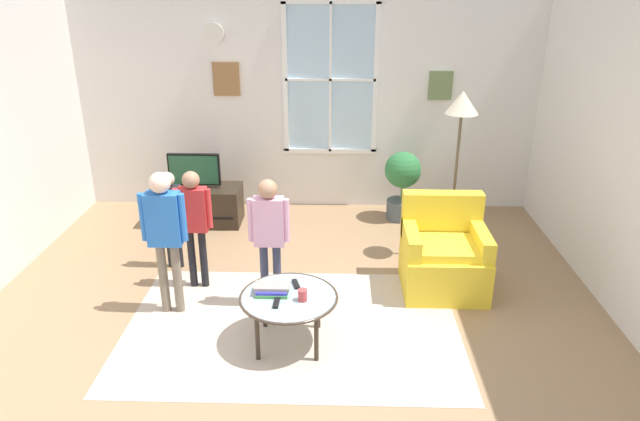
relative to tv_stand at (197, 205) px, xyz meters
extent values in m
cube|color=#9E7A56|center=(1.28, -2.43, -0.24)|extent=(6.19, 6.73, 0.02)
cube|color=silver|center=(1.28, 0.69, 1.14)|extent=(5.59, 0.12, 2.73)
cube|color=silver|center=(1.58, 0.62, 1.39)|extent=(1.09, 0.02, 1.77)
cube|color=white|center=(1.58, 0.60, 2.27)|extent=(1.15, 0.04, 0.06)
cube|color=white|center=(1.58, 0.60, 0.51)|extent=(1.15, 0.04, 0.06)
cube|color=white|center=(1.03, 0.60, 1.39)|extent=(0.06, 0.04, 1.77)
cube|color=white|center=(2.12, 0.60, 1.39)|extent=(0.06, 0.04, 1.77)
cube|color=white|center=(1.58, 0.60, 1.39)|extent=(0.03, 0.04, 1.77)
cube|color=white|center=(1.58, 0.60, 1.39)|extent=(1.09, 0.04, 0.03)
cube|color=olive|center=(0.32, 0.61, 1.39)|extent=(0.32, 0.03, 0.40)
cube|color=#667A4C|center=(2.89, 0.61, 1.33)|extent=(0.28, 0.03, 0.34)
cylinder|color=silver|center=(0.21, 0.60, 1.92)|extent=(0.24, 0.04, 0.24)
cube|color=#C6B29E|center=(1.30, -2.21, -0.22)|extent=(2.81, 1.91, 0.01)
cube|color=#2D2319|center=(0.00, 0.00, 0.00)|extent=(1.05, 0.47, 0.45)
cube|color=black|center=(0.00, -0.24, -0.07)|extent=(0.94, 0.02, 0.02)
cylinder|color=#4C4C4C|center=(0.00, 0.00, 0.25)|extent=(0.08, 0.08, 0.05)
cube|color=black|center=(0.00, 0.00, 0.45)|extent=(0.61, 0.05, 0.38)
cube|color=#1E4C33|center=(0.00, -0.03, 0.45)|extent=(0.57, 0.01, 0.34)
cube|color=yellow|center=(2.68, -1.52, -0.02)|extent=(0.76, 0.72, 0.42)
cube|color=yellow|center=(2.68, -1.22, 0.42)|extent=(0.76, 0.16, 0.45)
cube|color=yellow|center=(2.36, -1.52, 0.29)|extent=(0.12, 0.65, 0.20)
cube|color=yellow|center=(3.00, -1.52, 0.29)|extent=(0.12, 0.65, 0.20)
cube|color=yellow|center=(2.68, -1.57, 0.23)|extent=(0.61, 0.50, 0.08)
cylinder|color=#99B2B7|center=(1.30, -2.43, 0.20)|extent=(0.76, 0.76, 0.02)
torus|color=#3F3328|center=(1.30, -2.43, 0.20)|extent=(0.78, 0.78, 0.02)
cylinder|color=#33281E|center=(1.07, -2.20, -0.02)|extent=(0.04, 0.04, 0.42)
cylinder|color=#33281E|center=(1.53, -2.20, -0.02)|extent=(0.04, 0.04, 0.42)
cylinder|color=#33281E|center=(1.07, -2.65, -0.02)|extent=(0.04, 0.04, 0.42)
cylinder|color=#33281E|center=(1.53, -2.65, -0.02)|extent=(0.04, 0.04, 0.42)
cube|color=#439243|center=(1.17, -2.38, 0.22)|extent=(0.25, 0.20, 0.02)
cube|color=#393BC1|center=(1.17, -2.38, 0.24)|extent=(0.25, 0.18, 0.02)
cube|color=gray|center=(1.17, -2.38, 0.27)|extent=(0.28, 0.14, 0.03)
cylinder|color=#BF3F3F|center=(1.41, -2.48, 0.25)|extent=(0.07, 0.07, 0.09)
cube|color=black|center=(1.34, -2.25, 0.22)|extent=(0.08, 0.15, 0.02)
cube|color=black|center=(1.21, -2.55, 0.22)|extent=(0.04, 0.14, 0.02)
cylinder|color=#333851|center=(1.03, -1.85, 0.08)|extent=(0.07, 0.07, 0.61)
cylinder|color=#333851|center=(1.15, -1.85, 0.08)|extent=(0.07, 0.07, 0.61)
cube|color=#DB9EBC|center=(1.09, -1.85, 0.59)|extent=(0.26, 0.14, 0.43)
sphere|color=#A87A5B|center=(1.09, -1.85, 0.89)|extent=(0.16, 0.16, 0.16)
cylinder|color=#DB9EBC|center=(0.94, -1.87, 0.62)|extent=(0.05, 0.05, 0.39)
cylinder|color=#DB9EBC|center=(1.24, -1.87, 0.62)|extent=(0.05, 0.05, 0.39)
cylinder|color=black|center=(-0.02, -1.14, 0.03)|extent=(0.06, 0.06, 0.51)
cylinder|color=black|center=(0.08, -1.14, 0.03)|extent=(0.06, 0.06, 0.51)
cube|color=black|center=(0.03, -1.14, 0.47)|extent=(0.22, 0.12, 0.36)
sphere|color=beige|center=(0.03, -1.14, 0.72)|extent=(0.14, 0.14, 0.14)
cylinder|color=black|center=(-0.10, -1.16, 0.49)|extent=(0.05, 0.05, 0.33)
cylinder|color=black|center=(0.16, -1.16, 0.49)|extent=(0.05, 0.05, 0.33)
cylinder|color=#726656|center=(0.16, -1.97, 0.10)|extent=(0.08, 0.08, 0.66)
cylinder|color=#726656|center=(0.29, -1.97, 0.10)|extent=(0.08, 0.08, 0.66)
cube|color=blue|center=(0.23, -1.97, 0.66)|extent=(0.28, 0.15, 0.46)
sphere|color=beige|center=(0.23, -1.97, 0.98)|extent=(0.18, 0.18, 0.18)
cylinder|color=blue|center=(0.06, -1.99, 0.68)|extent=(0.06, 0.06, 0.42)
cylinder|color=blue|center=(0.39, -1.99, 0.68)|extent=(0.06, 0.06, 0.42)
cylinder|color=black|center=(0.31, -1.52, 0.07)|extent=(0.07, 0.07, 0.58)
cylinder|color=black|center=(0.42, -1.52, 0.07)|extent=(0.07, 0.07, 0.58)
cube|color=red|center=(0.36, -1.52, 0.57)|extent=(0.25, 0.13, 0.41)
sphere|color=#A87A5B|center=(0.36, -1.52, 0.85)|extent=(0.16, 0.16, 0.16)
cylinder|color=red|center=(0.21, -1.54, 0.59)|extent=(0.05, 0.05, 0.37)
cylinder|color=red|center=(0.51, -1.54, 0.59)|extent=(0.05, 0.05, 0.37)
cylinder|color=#4C565B|center=(2.45, 0.20, -0.11)|extent=(0.35, 0.35, 0.24)
cylinder|color=#4C7238|center=(2.45, 0.20, 0.10)|extent=(0.02, 0.02, 0.17)
sphere|color=#2F753D|center=(2.45, 0.20, 0.40)|extent=(0.43, 0.43, 0.43)
cylinder|color=black|center=(2.86, -0.81, -0.21)|extent=(0.26, 0.26, 0.03)
cylinder|color=brown|center=(2.86, -0.81, 0.55)|extent=(0.03, 0.03, 1.54)
cone|color=beige|center=(2.86, -0.81, 1.42)|extent=(0.32, 0.32, 0.22)
camera|label=1|loc=(1.67, -6.35, 2.55)|focal=32.31mm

